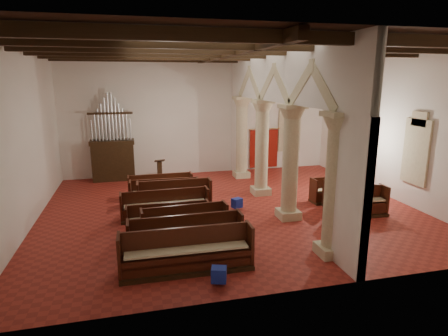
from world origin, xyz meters
TOP-DOWN VIEW (x-y plane):
  - floor at (0.00, 0.00)m, footprint 14.00×14.00m
  - ceiling at (0.00, 0.00)m, footprint 14.00×14.00m
  - wall_back at (0.00, 6.00)m, footprint 14.00×0.02m
  - wall_front at (0.00, -6.00)m, footprint 14.00×0.02m
  - wall_left at (-7.00, 0.00)m, footprint 0.02×12.00m
  - wall_right at (7.00, 0.00)m, footprint 0.02×12.00m
  - ceiling_beams at (0.00, 0.00)m, footprint 13.80×11.80m
  - arcade at (1.80, 0.00)m, footprint 0.90×11.90m
  - window_right_a at (6.98, -1.50)m, footprint 0.03×1.00m
  - window_right_b at (6.98, 2.50)m, footprint 0.03×1.00m
  - window_back at (5.00, 5.98)m, footprint 1.00×0.03m
  - pipe_organ at (-4.50, 5.50)m, footprint 2.10×0.85m
  - lectern at (-2.32, 4.67)m, footprint 0.50×0.51m
  - dossal_curtain at (3.50, 5.92)m, footprint 1.80×0.07m
  - processional_banner at (4.98, 5.49)m, footprint 0.56×0.72m
  - hymnal_box_a at (-1.66, -5.31)m, footprint 0.44×0.39m
  - hymnal_box_b at (-0.70, -3.19)m, footprint 0.37×0.34m
  - hymnal_box_c at (0.23, -0.23)m, footprint 0.45×0.41m
  - tube_heater_a at (-2.53, -4.21)m, footprint 0.99×0.16m
  - tube_heater_b at (-2.07, -3.27)m, footprint 0.85×0.42m
  - nave_pew_0 at (-2.30, -4.45)m, footprint 3.46×0.81m
  - nave_pew_1 at (-2.16, -3.31)m, footprint 3.32×0.76m
  - nave_pew_2 at (-2.05, -2.25)m, footprint 2.77×0.83m
  - nave_pew_3 at (-2.52, -1.74)m, footprint 2.72×0.67m
  - nave_pew_4 at (-2.50, -0.40)m, footprint 3.16×0.74m
  - nave_pew_5 at (-2.06, 0.53)m, footprint 2.85×0.79m
  - nave_pew_6 at (-2.38, 1.19)m, footprint 2.78×0.79m
  - nave_pew_7 at (-2.47, 2.10)m, footprint 2.70×0.69m
  - aisle_pew_0 at (4.47, -1.88)m, footprint 1.99×0.80m
  - aisle_pew_1 at (4.57, -0.80)m, footprint 1.87×0.84m
  - aisle_pew_2 at (4.33, -0.14)m, footprint 1.88×0.77m

SIDE VIEW (x-z plane):
  - floor at x=0.00m, z-range 0.00..0.00m
  - tube_heater_a at x=-2.53m, z-range 0.11..0.21m
  - tube_heater_b at x=-2.07m, z-range 0.12..0.20m
  - hymnal_box_b at x=-0.70m, z-range 0.10..0.40m
  - hymnal_box_c at x=0.23m, z-range 0.10..0.46m
  - hymnal_box_a at x=-1.66m, z-range 0.10..0.47m
  - nave_pew_3 at x=-2.52m, z-range -0.16..0.79m
  - nave_pew_7 at x=-2.47m, z-range -0.17..0.81m
  - nave_pew_6 at x=-2.38m, z-range -0.17..0.83m
  - nave_pew_4 at x=-2.50m, z-range -0.17..0.84m
  - nave_pew_2 at x=-2.05m, z-range -0.17..0.84m
  - aisle_pew_2 at x=4.33m, z-range -0.16..0.84m
  - nave_pew_1 at x=-2.16m, z-range -0.18..0.89m
  - aisle_pew_1 at x=4.57m, z-range -0.17..0.90m
  - nave_pew_5 at x=-2.06m, z-range -0.19..0.92m
  - aisle_pew_0 at x=4.47m, z-range -0.18..0.91m
  - nave_pew_0 at x=-2.30m, z-range -0.20..0.95m
  - lectern at x=-2.32m, z-range -0.10..1.04m
  - processional_banner at x=4.98m, z-range -0.42..2.03m
  - dossal_curtain at x=3.50m, z-range 0.08..2.25m
  - pipe_organ at x=-4.50m, z-range -0.83..3.57m
  - window_right_a at x=6.98m, z-range 1.10..3.30m
  - window_right_b at x=6.98m, z-range 1.10..3.30m
  - window_back at x=5.00m, z-range 1.10..3.30m
  - wall_back at x=0.00m, z-range 0.00..6.00m
  - wall_front at x=0.00m, z-range 0.00..6.00m
  - wall_left at x=-7.00m, z-range 0.00..6.00m
  - wall_right at x=7.00m, z-range 0.00..6.00m
  - arcade at x=1.80m, z-range 0.56..6.56m
  - ceiling_beams at x=0.00m, z-range 5.67..5.97m
  - ceiling at x=0.00m, z-range 6.00..6.00m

